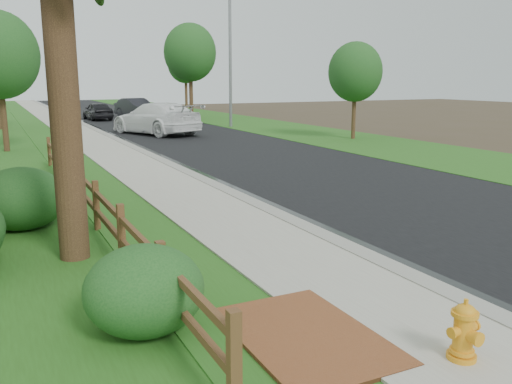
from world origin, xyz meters
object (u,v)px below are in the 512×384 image
streetlight (228,40)px  fire_hydrant (464,332)px  white_suv (156,118)px  ranch_fence (87,193)px  dark_car_mid (98,111)px

streetlight → fire_hydrant: bearing=-108.4°
white_suv → fire_hydrant: bearing=61.1°
white_suv → streetlight: size_ratio=0.64×
ranch_fence → white_suv: size_ratio=2.69×
fire_hydrant → white_suv: bearing=81.3°
ranch_fence → white_suv: bearing=69.5°
streetlight → ranch_fence: bearing=-121.1°
ranch_fence → fire_hydrant: ranch_fence is taller
fire_hydrant → streetlight: (9.78, 29.36, 5.19)m
ranch_fence → fire_hydrant: (2.67, -8.68, -0.19)m
white_suv → streetlight: bearing=-176.8°
ranch_fence → dark_car_mid: dark_car_mid is taller
fire_hydrant → streetlight: streetlight is taller
dark_car_mid → streetlight: size_ratio=0.41×
ranch_fence → dark_car_mid: size_ratio=4.14×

